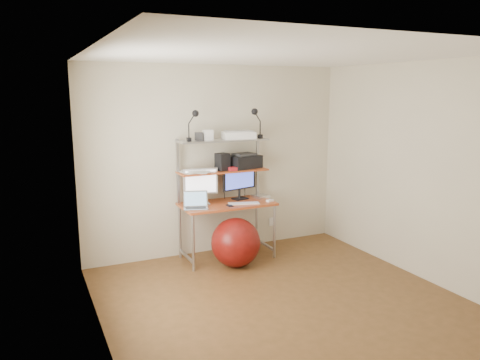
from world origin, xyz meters
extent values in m
plane|color=brown|center=(0.00, 0.00, 0.00)|extent=(3.60, 3.60, 0.00)
plane|color=white|center=(0.00, 0.00, 2.50)|extent=(3.60, 3.60, 0.00)
plane|color=beige|center=(0.00, 1.80, 1.25)|extent=(3.60, 0.00, 3.60)
plane|color=beige|center=(0.00, -1.80, 1.25)|extent=(3.60, 0.00, 3.60)
plane|color=beige|center=(-1.80, 0.00, 1.25)|extent=(0.00, 3.60, 3.60)
plane|color=beige|center=(1.80, 0.00, 1.25)|extent=(0.00, 3.60, 3.60)
cube|color=#B35122|center=(0.00, 1.44, 0.72)|extent=(1.20, 0.60, 0.03)
cylinder|color=#A5A5AA|center=(-0.56, 1.18, 0.35)|extent=(0.04, 0.04, 0.71)
cylinder|color=#A5A5AA|center=(-0.56, 1.70, 0.35)|extent=(0.04, 0.04, 0.71)
cylinder|color=#A5A5AA|center=(0.56, 1.18, 0.35)|extent=(0.04, 0.04, 0.71)
cylinder|color=#A5A5AA|center=(0.56, 1.70, 0.35)|extent=(0.04, 0.04, 0.71)
cube|color=#A5A5AA|center=(-0.57, 1.70, 1.15)|extent=(0.03, 0.04, 0.84)
cube|color=#A5A5AA|center=(0.57, 1.70, 1.15)|extent=(0.03, 0.04, 0.84)
cube|color=#B35122|center=(0.00, 1.57, 1.14)|extent=(1.18, 0.34, 0.02)
cube|color=#A5A5AA|center=(0.00, 1.57, 1.54)|extent=(1.18, 0.34, 0.02)
cube|color=white|center=(0.85, 1.79, 0.30)|extent=(0.08, 0.01, 0.12)
cube|color=silver|center=(-0.32, 1.53, 0.75)|extent=(0.22, 0.18, 0.01)
cylinder|color=silver|center=(-0.32, 1.55, 0.81)|extent=(0.03, 0.03, 0.11)
cube|color=silver|center=(-0.32, 1.55, 1.03)|extent=(0.44, 0.08, 0.33)
plane|color=white|center=(-0.32, 1.53, 1.03)|extent=(0.40, 0.05, 0.40)
cube|color=black|center=(0.24, 1.57, 0.75)|extent=(0.22, 0.19, 0.01)
cylinder|color=black|center=(0.24, 1.59, 0.81)|extent=(0.03, 0.03, 0.12)
cube|color=black|center=(0.24, 1.59, 1.03)|extent=(0.52, 0.15, 0.31)
plane|color=blue|center=(0.24, 1.57, 1.03)|extent=(0.46, 0.11, 0.47)
cube|color=silver|center=(-0.47, 1.32, 0.75)|extent=(0.35, 0.29, 0.01)
cube|color=#303033|center=(-0.47, 1.32, 0.76)|extent=(0.28, 0.20, 0.00)
cube|color=silver|center=(-0.44, 1.42, 0.85)|extent=(0.30, 0.15, 0.19)
plane|color=#6D93B5|center=(-0.44, 1.42, 0.85)|extent=(0.28, 0.15, 0.26)
cube|color=white|center=(0.18, 1.31, 0.75)|extent=(0.41, 0.22, 0.01)
cube|color=white|center=(0.54, 1.28, 0.75)|extent=(0.10, 0.08, 0.03)
cube|color=silver|center=(0.54, 1.54, 0.76)|extent=(0.22, 0.22, 0.04)
cube|color=black|center=(-0.03, 1.28, 0.74)|extent=(0.07, 0.12, 0.01)
cube|color=black|center=(0.32, 1.60, 1.24)|extent=(0.46, 0.37, 0.17)
cube|color=#303033|center=(0.32, 1.60, 1.34)|extent=(0.32, 0.26, 0.03)
cube|color=black|center=(-0.01, 1.56, 1.26)|extent=(0.18, 0.18, 0.22)
cube|color=#B21C24|center=(0.12, 1.49, 1.17)|extent=(0.17, 0.12, 0.04)
cube|color=white|center=(0.22, 1.56, 1.60)|extent=(0.45, 0.33, 0.09)
cube|color=silver|center=(0.22, 1.56, 1.65)|extent=(0.38, 0.26, 0.02)
cube|color=white|center=(-0.21, 1.56, 1.62)|extent=(0.11, 0.09, 0.13)
cube|color=#303033|center=(-0.32, 1.59, 1.60)|extent=(0.12, 0.12, 0.10)
cube|color=black|center=(-0.48, 1.51, 1.57)|extent=(0.05, 0.06, 0.05)
cylinder|color=black|center=(-0.48, 1.51, 1.68)|extent=(0.02, 0.02, 0.17)
sphere|color=black|center=(-0.39, 1.50, 1.89)|extent=(0.08, 0.08, 0.08)
cube|color=black|center=(0.51, 1.51, 1.58)|extent=(0.05, 0.06, 0.05)
cylinder|color=black|center=(0.51, 1.51, 1.69)|extent=(0.02, 0.02, 0.17)
sphere|color=black|center=(0.42, 1.50, 1.90)|extent=(0.09, 0.09, 0.09)
sphere|color=maroon|center=(-0.03, 1.12, 0.31)|extent=(0.61, 0.61, 0.61)
cube|color=white|center=(-0.45, 1.59, 1.15)|extent=(0.26, 0.31, 0.00)
cube|color=white|center=(-0.33, 1.52, 1.16)|extent=(0.33, 0.35, 0.00)
cube|color=white|center=(-0.39, 1.61, 1.16)|extent=(0.24, 0.30, 0.00)
cube|color=white|center=(-0.30, 1.55, 1.17)|extent=(0.29, 0.33, 0.00)
cube|color=white|center=(-0.39, 1.57, 1.17)|extent=(0.29, 0.33, 0.00)
camera|label=1|loc=(-2.32, -3.95, 2.16)|focal=35.00mm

